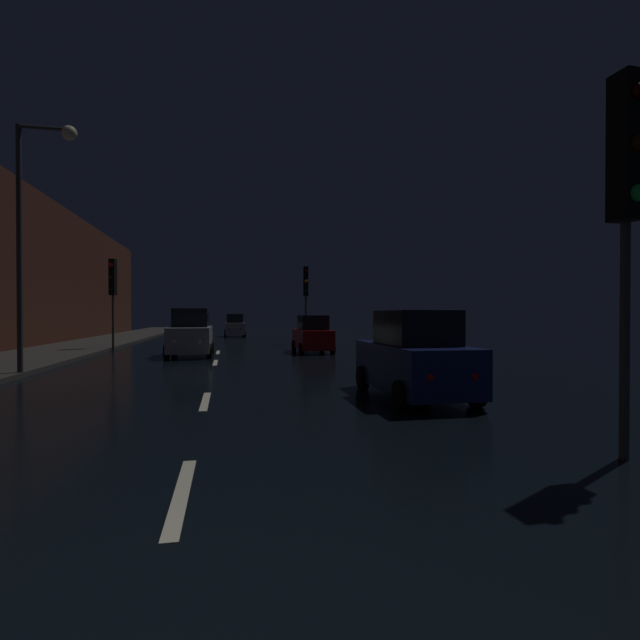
% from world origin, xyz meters
% --- Properties ---
extents(ground, '(27.87, 84.00, 0.02)m').
position_xyz_m(ground, '(0.00, 24.50, -0.01)').
color(ground, black).
extents(sidewalk_left, '(4.40, 84.00, 0.15)m').
position_xyz_m(sidewalk_left, '(-7.73, 24.50, 0.07)').
color(sidewalk_left, '#33302D').
rests_on(sidewalk_left, ground).
extents(lane_centerline, '(0.16, 21.03, 0.01)m').
position_xyz_m(lane_centerline, '(0.00, 12.47, 0.01)').
color(lane_centerline, beige).
rests_on(lane_centerline, ground).
extents(traffic_light_far_right, '(0.33, 0.47, 4.99)m').
position_xyz_m(traffic_light_far_right, '(5.43, 27.84, 3.64)').
color(traffic_light_far_right, '#38383A').
rests_on(traffic_light_far_right, ground).
extents(traffic_light_far_left, '(0.38, 0.48, 4.81)m').
position_xyz_m(traffic_light_far_left, '(-5.44, 24.16, 3.49)').
color(traffic_light_far_left, '#38383A').
rests_on(traffic_light_far_left, ground).
extents(traffic_light_near_right, '(0.32, 0.46, 4.99)m').
position_xyz_m(traffic_light_near_right, '(5.53, 3.09, 3.64)').
color(traffic_light_near_right, '#38383A').
rests_on(traffic_light_near_right, ground).
extents(streetlamp_overhead, '(1.70, 0.44, 7.63)m').
position_xyz_m(streetlamp_overhead, '(-5.19, 13.43, 5.01)').
color(streetlamp_overhead, '#2D2D30').
rests_on(streetlamp_overhead, ground).
extents(car_approaching_headlights, '(1.98, 4.30, 2.16)m').
position_xyz_m(car_approaching_headlights, '(-1.18, 20.14, 0.99)').
color(car_approaching_headlights, '#A5A8AD').
rests_on(car_approaching_headlights, ground).
extents(car_parked_right_near, '(1.81, 3.92, 1.98)m').
position_xyz_m(car_parked_right_near, '(4.63, 7.95, 0.90)').
color(car_parked_right_near, '#141E51').
rests_on(car_parked_right_near, ground).
extents(car_distant_taillights, '(1.79, 3.87, 1.95)m').
position_xyz_m(car_distant_taillights, '(1.08, 39.25, 0.89)').
color(car_distant_taillights, '#A5A8AD').
rests_on(car_distant_taillights, ground).
extents(car_parked_right_far, '(1.70, 3.68, 1.85)m').
position_xyz_m(car_parked_right_far, '(4.63, 20.98, 0.85)').
color(car_parked_right_far, maroon).
rests_on(car_parked_right_far, ground).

